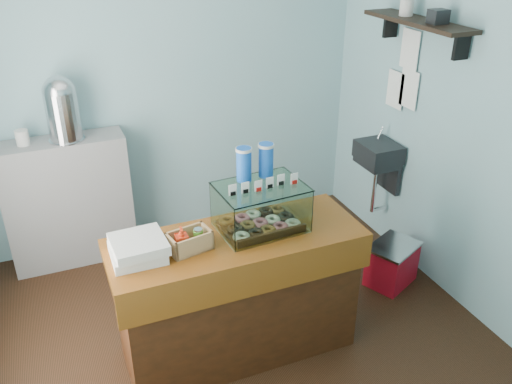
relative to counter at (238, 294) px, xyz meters
name	(u,v)px	position (x,y,z in m)	size (l,w,h in m)	color
ground	(226,324)	(0.00, 0.25, -0.46)	(3.50, 3.50, 0.00)	black
room_shell	(223,99)	(0.03, 0.26, 1.25)	(3.54, 3.04, 2.82)	#82B2BE
counter	(238,294)	(0.00, 0.00, 0.00)	(1.60, 0.60, 0.90)	#48200D
back_shelf	(69,202)	(-0.90, 1.57, 0.09)	(1.00, 0.32, 1.10)	gray
display_case	(259,203)	(0.19, 0.08, 0.60)	(0.56, 0.43, 0.51)	#361E10
condiment_crate	(189,241)	(-0.31, -0.02, 0.50)	(0.27, 0.20, 0.17)	tan
pastry_boxes	(138,248)	(-0.60, 0.02, 0.50)	(0.32, 0.32, 0.12)	silver
coffee_urn	(62,107)	(-0.83, 1.56, 0.91)	(0.28, 0.28, 0.51)	silver
red_cooler	(392,264)	(1.41, 0.23, -0.28)	(0.49, 0.44, 0.35)	red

